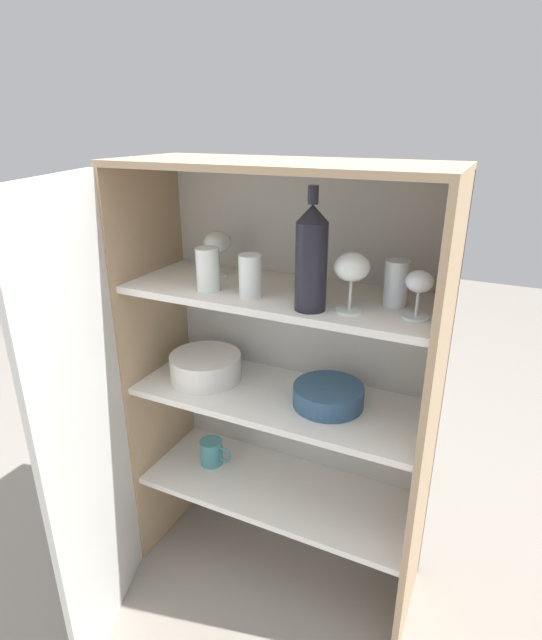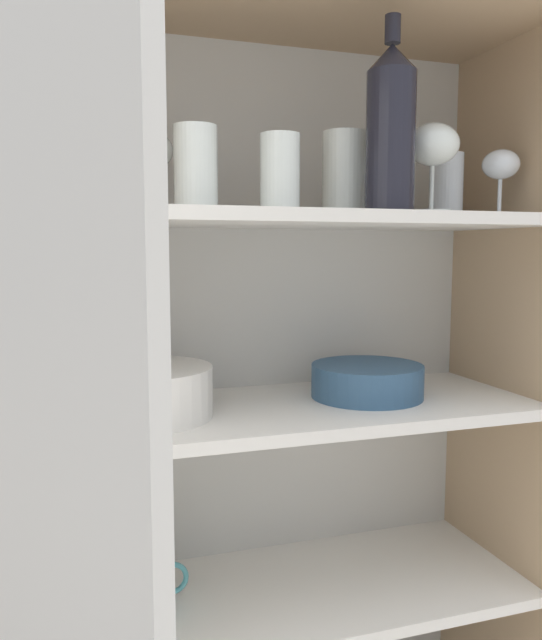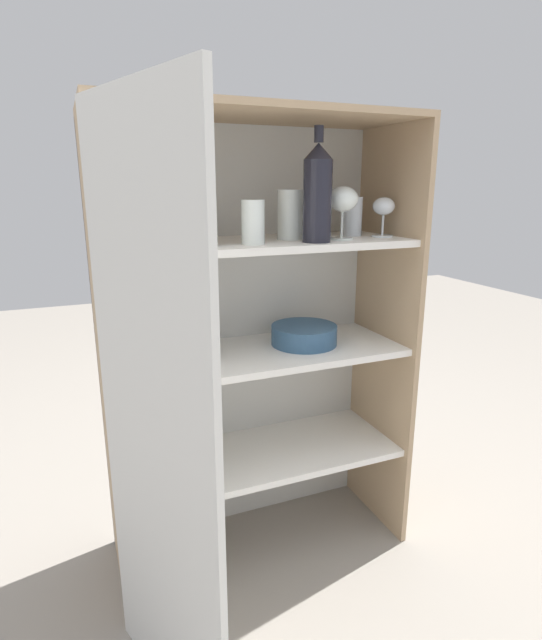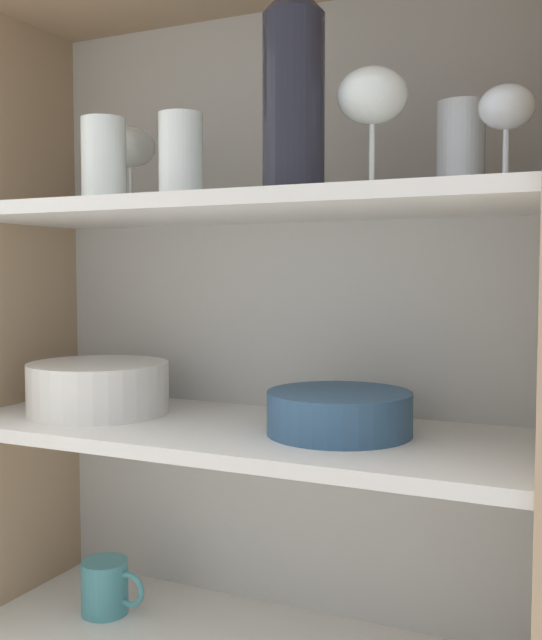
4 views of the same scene
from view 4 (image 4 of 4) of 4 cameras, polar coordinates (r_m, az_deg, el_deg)
cupboard_back_panel at (r=1.26m, az=1.15°, el=-6.98°), size 0.89×0.02×1.31m
cupboard_side_left at (r=1.36m, az=-19.16°, el=-6.37°), size 0.02×0.36×1.31m
shelf_board_middle at (r=1.11m, az=-2.50°, el=-8.57°), size 0.86×0.33×0.02m
shelf_board_upper at (r=1.09m, az=-2.55°, el=8.47°), size 0.86×0.33×0.02m
tumbler_glass_0 at (r=1.12m, az=-12.62°, el=11.80°), size 0.06×0.06×0.12m
tumbler_glass_1 at (r=1.01m, az=14.25°, el=12.60°), size 0.06×0.06×0.12m
tumbler_glass_2 at (r=1.05m, az=-6.87°, el=12.31°), size 0.06×0.06×0.11m
tumbler_glass_3 at (r=1.05m, az=1.92°, el=12.97°), size 0.07×0.07×0.14m
wine_glass_0 at (r=0.95m, az=7.72°, el=16.23°), size 0.09×0.09×0.15m
wine_glass_1 at (r=1.26m, az=-10.66°, el=12.59°), size 0.08×0.08×0.13m
wine_glass_2 at (r=0.94m, az=17.51°, el=14.68°), size 0.06×0.06×0.12m
wine_bottle at (r=0.96m, az=1.74°, el=17.53°), size 0.08×0.08×0.30m
plate_stack_white at (r=1.23m, az=-13.01°, el=-5.05°), size 0.22×0.22×0.08m
mixing_bowl_large at (r=1.05m, az=5.23°, el=-6.90°), size 0.20×0.20×0.06m
coffee_mug_primary at (r=1.33m, az=-12.46°, el=-19.25°), size 0.12×0.08×0.09m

